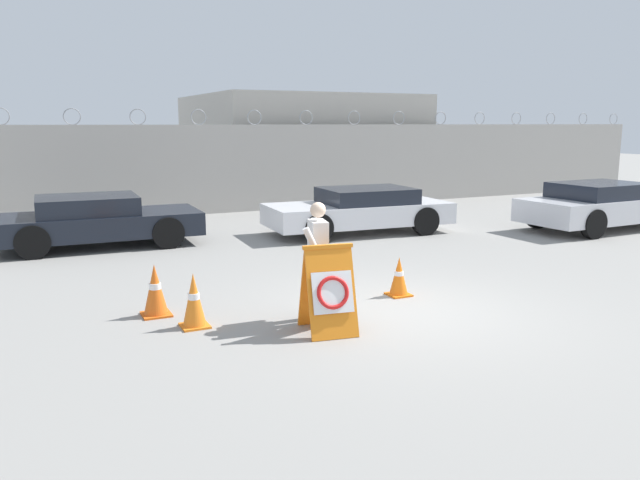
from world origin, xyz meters
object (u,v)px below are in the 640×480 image
security_guard (318,256)px  parked_car_front_coupe (96,220)px  parked_car_rear_sedan (360,210)px  barricade_sign (329,289)px  traffic_cone_near (399,277)px  traffic_cone_mid (194,300)px  traffic_cone_far (155,290)px  parked_car_far_side (603,205)px

security_guard → parked_car_front_coupe: 7.29m
security_guard → parked_car_rear_sedan: security_guard is taller
barricade_sign → traffic_cone_near: bearing=40.4°
traffic_cone_mid → parked_car_front_coupe: (-0.55, 6.51, 0.22)m
traffic_cone_far → traffic_cone_mid: bearing=-63.7°
parked_car_rear_sedan → parked_car_front_coupe: bearing=-5.8°
parked_car_far_side → parked_car_front_coupe: bearing=163.6°
barricade_sign → traffic_cone_mid: (-1.55, 0.98, -0.21)m
traffic_cone_far → parked_car_front_coupe: bearing=91.8°
traffic_cone_near → traffic_cone_far: size_ratio=0.84×
parked_car_front_coupe → traffic_cone_far: bearing=-86.6°
barricade_sign → traffic_cone_far: size_ratio=1.56×
parked_car_front_coupe → parked_car_rear_sedan: (6.17, -1.01, -0.00)m
traffic_cone_far → parked_car_far_side: bearing=12.0°
security_guard → parked_car_rear_sedan: 7.15m
parked_car_far_side → security_guard: bearing=-161.2°
traffic_cone_mid → traffic_cone_far: traffic_cone_far is taller
traffic_cone_mid → parked_car_far_side: parked_car_far_side is taller
security_guard → traffic_cone_mid: security_guard is taller
security_guard → parked_car_front_coupe: security_guard is taller
traffic_cone_mid → parked_car_rear_sedan: parked_car_rear_sedan is taller
barricade_sign → parked_car_rear_sedan: 7.64m
traffic_cone_far → barricade_sign: bearing=-41.9°
traffic_cone_mid → parked_car_far_side: size_ratio=0.16×
traffic_cone_far → security_guard: bearing=-30.6°
parked_car_front_coupe → parked_car_far_side: 12.61m
traffic_cone_far → parked_car_rear_sedan: size_ratio=0.16×
traffic_cone_far → parked_car_rear_sedan: bearing=38.4°
barricade_sign → traffic_cone_far: (-1.92, 1.73, -0.21)m
barricade_sign → parked_car_front_coupe: bearing=114.3°
parked_car_front_coupe → parked_car_far_side: (12.19, -3.21, 0.04)m
parked_car_rear_sedan → parked_car_far_side: parked_car_far_side is taller
barricade_sign → parked_car_front_coupe: 7.77m
traffic_cone_near → parked_car_front_coupe: bearing=121.6°
barricade_sign → traffic_cone_near: 2.14m
security_guard → barricade_sign: bearing=3.8°
traffic_cone_near → parked_car_far_side: size_ratio=0.13×
parked_car_front_coupe → parked_car_far_side: parked_car_far_side is taller
traffic_cone_mid → parked_car_rear_sedan: size_ratio=0.16×
parked_car_rear_sedan → parked_car_far_side: (6.02, -2.19, 0.04)m
security_guard → traffic_cone_near: bearing=122.3°
barricade_sign → traffic_cone_near: (1.81, 1.12, -0.27)m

